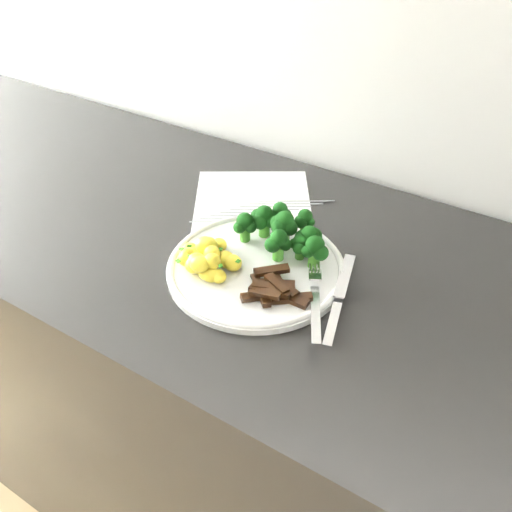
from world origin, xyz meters
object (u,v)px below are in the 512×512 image
(fork, at_px, (315,300))
(plate, at_px, (256,267))
(potatoes, at_px, (205,258))
(beef_strips, at_px, (274,288))
(recipe_paper, at_px, (253,213))
(broccoli, at_px, (285,230))
(counter, at_px, (301,442))
(knife, at_px, (337,308))

(fork, bearing_deg, plate, 166.00)
(potatoes, height_order, beef_strips, potatoes)
(recipe_paper, xyz_separation_m, broccoli, (0.11, -0.07, 0.05))
(broccoli, distance_m, fork, 0.14)
(counter, distance_m, broccoli, 0.52)
(beef_strips, distance_m, fork, 0.07)
(counter, bearing_deg, plate, -155.34)
(knife, bearing_deg, broccoli, 148.40)
(knife, bearing_deg, fork, -159.24)
(plate, bearing_deg, recipe_paper, 124.11)
(potatoes, distance_m, knife, 0.22)
(broccoli, xyz_separation_m, potatoes, (-0.08, -0.11, -0.02))
(recipe_paper, xyz_separation_m, potatoes, (0.02, -0.18, 0.03))
(broccoli, distance_m, knife, 0.16)
(potatoes, xyz_separation_m, fork, (0.19, 0.01, -0.01))
(counter, bearing_deg, broccoli, 160.99)
(recipe_paper, relative_size, potatoes, 3.38)
(broccoli, xyz_separation_m, knife, (0.14, -0.08, -0.04))
(plate, xyz_separation_m, potatoes, (-0.07, -0.04, 0.02))
(counter, relative_size, potatoes, 22.23)
(plate, height_order, beef_strips, beef_strips)
(recipe_paper, xyz_separation_m, fork, (0.21, -0.17, 0.02))
(broccoli, bearing_deg, plate, -103.34)
(counter, distance_m, potatoes, 0.52)
(beef_strips, bearing_deg, counter, 69.29)
(recipe_paper, height_order, plate, plate)
(beef_strips, bearing_deg, knife, 12.67)
(potatoes, bearing_deg, beef_strips, 1.97)
(potatoes, bearing_deg, plate, 33.64)
(counter, xyz_separation_m, plate, (-0.09, -0.04, 0.47))
(broccoli, bearing_deg, counter, -19.01)
(plate, distance_m, fork, 0.13)
(broccoli, height_order, beef_strips, broccoli)
(counter, xyz_separation_m, fork, (0.03, -0.07, 0.48))
(counter, height_order, beef_strips, beef_strips)
(broccoli, height_order, fork, broccoli)
(broccoli, bearing_deg, potatoes, -126.95)
(plate, relative_size, knife, 1.44)
(potatoes, distance_m, fork, 0.19)
(fork, xyz_separation_m, knife, (0.03, 0.01, -0.01))
(plate, relative_size, broccoli, 1.66)
(plate, relative_size, beef_strips, 2.66)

